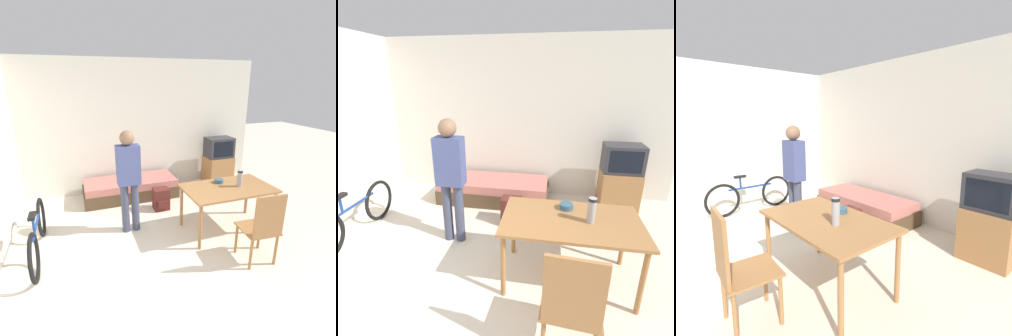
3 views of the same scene
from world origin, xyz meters
The scene contains 10 objects.
wall_back centered at (0.00, 3.40, 1.35)m, with size 5.49×0.06×2.70m.
daybed centered at (-0.24, 2.91, 0.19)m, with size 1.86×0.76×0.38m.
tv centered at (1.81, 2.98, 0.52)m, with size 0.59×0.49×1.08m.
dining_table centered at (0.94, 1.19, 0.65)m, with size 1.37×0.80×0.73m.
wooden_chair centered at (0.91, 0.31, 0.56)m, with size 0.47×0.47×1.01m.
bicycle centered at (-1.81, 1.48, 0.31)m, with size 0.08×1.62×0.71m.
person_standing centered at (-0.50, 1.67, 0.94)m, with size 0.34×0.22×1.61m.
thermos_flask centered at (1.12, 1.16, 0.87)m, with size 0.08×0.08×0.26m.
mate_bowl centered at (0.90, 1.40, 0.76)m, with size 0.14×0.14×0.06m.
backpack centered at (0.18, 2.19, 0.20)m, with size 0.28×0.26×0.41m.
Camera 2 is at (0.71, -1.17, 2.08)m, focal length 28.00 mm.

